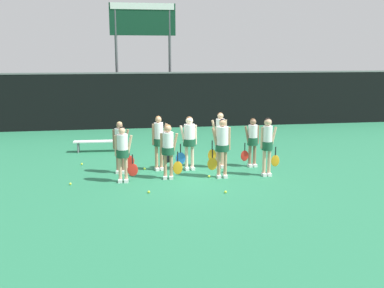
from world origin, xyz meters
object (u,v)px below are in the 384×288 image
at_px(tennis_ball_6, 226,192).
at_px(tennis_ball_1, 82,164).
at_px(bench_courtside, 99,142).
at_px(tennis_ball_2, 149,192).
at_px(tennis_ball_0, 144,169).
at_px(tennis_ball_3, 133,172).
at_px(tennis_ball_5, 209,176).
at_px(player_0, 123,150).
at_px(player_8, 252,139).
at_px(player_1, 168,147).
at_px(tennis_ball_4, 70,184).
at_px(player_4, 120,143).
at_px(player_7, 220,136).
at_px(player_5, 159,139).
at_px(player_6, 189,138).
at_px(player_2, 222,143).
at_px(scoreboard, 143,31).
at_px(player_3, 267,142).

bearing_deg(tennis_ball_6, tennis_ball_1, 136.66).
bearing_deg(bench_courtside, tennis_ball_2, -72.74).
bearing_deg(tennis_ball_0, tennis_ball_3, -138.72).
bearing_deg(tennis_ball_5, player_0, -178.79).
relative_size(player_8, tennis_ball_2, 23.31).
bearing_deg(bench_courtside, player_8, -29.73).
height_order(tennis_ball_3, tennis_ball_6, tennis_ball_3).
bearing_deg(player_1, tennis_ball_4, -167.51).
bearing_deg(player_4, player_7, 11.41).
bearing_deg(tennis_ball_1, player_1, -38.34).
xyz_separation_m(tennis_ball_3, tennis_ball_6, (2.35, -2.50, -0.00)).
bearing_deg(tennis_ball_5, player_8, 33.45).
xyz_separation_m(player_5, player_6, (0.95, -0.11, 0.02)).
relative_size(player_0, tennis_ball_6, 23.14).
xyz_separation_m(player_2, player_4, (-2.97, 1.01, -0.12)).
bearing_deg(player_2, player_4, 163.62).
xyz_separation_m(player_8, tennis_ball_1, (-5.54, 1.11, -0.90)).
bearing_deg(tennis_ball_3, tennis_ball_5, -22.47).
bearing_deg(scoreboard, player_7, -79.20).
bearing_deg(player_7, tennis_ball_3, -173.49).
distance_m(tennis_ball_3, tennis_ball_5, 2.40).
bearing_deg(tennis_ball_0, player_5, -12.23).
relative_size(player_2, tennis_ball_6, 25.36).
bearing_deg(player_8, tennis_ball_0, 174.10).
height_order(player_3, player_4, player_3).
relative_size(player_3, tennis_ball_6, 25.40).
height_order(player_5, player_6, player_5).
xyz_separation_m(player_0, player_8, (4.19, 1.15, -0.01)).
xyz_separation_m(player_4, tennis_ball_5, (2.60, -0.97, -0.90)).
height_order(player_0, player_7, player_7).
distance_m(player_0, player_2, 2.91).
bearing_deg(scoreboard, tennis_ball_0, -93.49).
xyz_separation_m(bench_courtside, player_4, (0.78, -3.25, 0.57)).
bearing_deg(tennis_ball_2, tennis_ball_3, 98.59).
relative_size(player_0, player_7, 0.89).
xyz_separation_m(player_5, tennis_ball_3, (-0.83, -0.22, -0.97)).
bearing_deg(tennis_ball_0, player_1, -60.59).
xyz_separation_m(player_5, player_7, (1.97, -0.01, 0.05)).
bearing_deg(player_3, tennis_ball_6, -136.26).
relative_size(player_4, player_7, 0.89).
height_order(tennis_ball_4, tennis_ball_5, tennis_ball_5).
xyz_separation_m(bench_courtside, tennis_ball_0, (1.52, -2.98, -0.33)).
bearing_deg(tennis_ball_2, tennis_ball_4, 152.30).
bearing_deg(player_6, tennis_ball_5, -71.90).
relative_size(player_1, tennis_ball_3, 22.75).
bearing_deg(tennis_ball_2, tennis_ball_5, 33.43).
distance_m(tennis_ball_1, tennis_ball_4, 2.33).
bearing_deg(tennis_ball_6, player_1, 128.67).
height_order(player_3, player_6, player_3).
distance_m(player_1, tennis_ball_5, 1.52).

